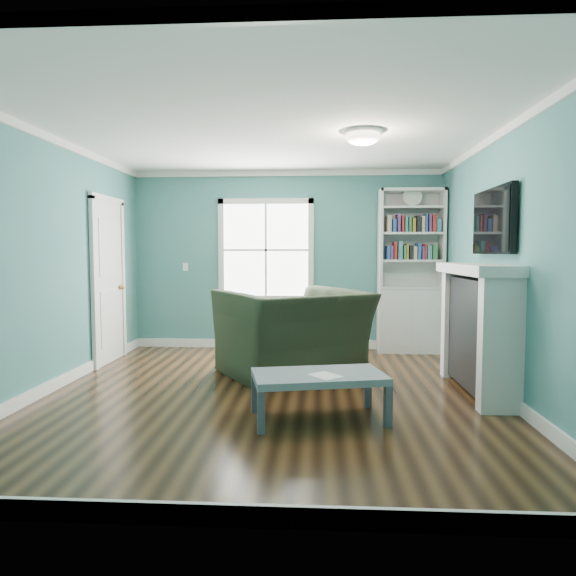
{
  "coord_description": "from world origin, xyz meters",
  "views": [
    {
      "loc": [
        0.47,
        -5.03,
        1.42
      ],
      "look_at": [
        0.15,
        0.4,
        1.04
      ],
      "focal_mm": 32.0,
      "sensor_mm": 36.0,
      "label": 1
    }
  ],
  "objects": [
    {
      "name": "floor",
      "position": [
        0.0,
        0.0,
        0.0
      ],
      "size": [
        5.0,
        5.0,
        0.0
      ],
      "primitive_type": "plane",
      "color": "black",
      "rests_on": "ground"
    },
    {
      "name": "room_walls",
      "position": [
        0.0,
        0.0,
        1.58
      ],
      "size": [
        5.0,
        5.0,
        5.0
      ],
      "color": "teal",
      "rests_on": "ground"
    },
    {
      "name": "trim",
      "position": [
        0.0,
        0.0,
        1.24
      ],
      "size": [
        4.5,
        5.0,
        2.6
      ],
      "color": "white",
      "rests_on": "ground"
    },
    {
      "name": "window",
      "position": [
        -0.3,
        2.49,
        1.45
      ],
      "size": [
        1.4,
        0.06,
        1.5
      ],
      "color": "white",
      "rests_on": "room_walls"
    },
    {
      "name": "bookshelf",
      "position": [
        1.77,
        2.3,
        0.92
      ],
      "size": [
        0.9,
        0.35,
        2.31
      ],
      "color": "silver",
      "rests_on": "ground"
    },
    {
      "name": "fireplace",
      "position": [
        2.08,
        0.2,
        0.64
      ],
      "size": [
        0.44,
        1.58,
        1.3
      ],
      "color": "black",
      "rests_on": "ground"
    },
    {
      "name": "tv",
      "position": [
        2.2,
        0.2,
        1.72
      ],
      "size": [
        0.06,
        1.1,
        0.65
      ],
      "primitive_type": "cube",
      "color": "black",
      "rests_on": "fireplace"
    },
    {
      "name": "door",
      "position": [
        -2.22,
        1.4,
        1.07
      ],
      "size": [
        0.12,
        0.98,
        2.17
      ],
      "color": "silver",
      "rests_on": "ground"
    },
    {
      "name": "ceiling_fixture",
      "position": [
        0.9,
        0.1,
        2.55
      ],
      "size": [
        0.38,
        0.38,
        0.15
      ],
      "color": "white",
      "rests_on": "room_walls"
    },
    {
      "name": "light_switch",
      "position": [
        -1.5,
        2.48,
        1.2
      ],
      "size": [
        0.08,
        0.01,
        0.12
      ],
      "primitive_type": "cube",
      "color": "white",
      "rests_on": "room_walls"
    },
    {
      "name": "recliner",
      "position": [
        0.19,
        0.81,
        0.66
      ],
      "size": [
        1.8,
        1.65,
        1.32
      ],
      "primitive_type": "imported",
      "rotation": [
        0.0,
        0.0,
        -2.56
      ],
      "color": "#222E1C",
      "rests_on": "ground"
    },
    {
      "name": "coffee_table",
      "position": [
        0.48,
        -0.75,
        0.35
      ],
      "size": [
        1.2,
        0.82,
        0.4
      ],
      "rotation": [
        0.0,
        0.0,
        0.21
      ],
      "color": "#434850",
      "rests_on": "ground"
    },
    {
      "name": "paper_sheet",
      "position": [
        0.53,
        -0.84,
        0.4
      ],
      "size": [
        0.31,
        0.32,
        0.0
      ],
      "primitive_type": "cube",
      "rotation": [
        0.0,
        0.0,
        0.7
      ],
      "color": "white",
      "rests_on": "coffee_table"
    }
  ]
}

